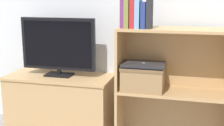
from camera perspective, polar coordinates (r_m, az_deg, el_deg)
The scene contains 12 objects.
tv_stand at distance 2.73m, azimuth -9.42°, elevation -7.35°, with size 0.89×0.40×0.50m.
tv at distance 2.60m, azimuth -9.83°, elevation 3.19°, with size 0.63×0.14×0.48m.
bookshelf_lower_tier at distance 2.52m, azimuth 11.06°, elevation -8.21°, with size 0.85×0.31×0.45m.
bookshelf_upper_tier at distance 2.40m, azimuth 11.53°, elevation 2.21°, with size 0.85×0.31×0.47m.
book_plum at distance 2.30m, azimuth 2.10°, elevation 9.45°, with size 0.03×0.13×0.24m.
book_olive at distance 2.30m, azimuth 2.92°, elevation 9.66°, with size 0.03×0.15×0.26m.
book_crimson at distance 2.29m, azimuth 3.89°, elevation 9.16°, with size 0.04×0.13×0.22m.
book_skyblue at distance 2.28m, azimuth 4.83°, elevation 9.04°, with size 0.03×0.15×0.21m.
book_navy at distance 2.28m, azimuth 5.87°, elevation 8.69°, with size 0.03×0.13×0.19m.
book_charcoal at distance 2.27m, azimuth 6.88°, elevation 9.23°, with size 0.04×0.12×0.23m.
storage_basket_left at distance 2.39m, azimuth 5.77°, elevation -2.42°, with size 0.32×0.28×0.19m.
laptop at distance 2.37m, azimuth 5.82°, elevation -0.24°, with size 0.32×0.22×0.02m.
Camera 1 is at (0.59, -2.15, 1.17)m, focal length 50.00 mm.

